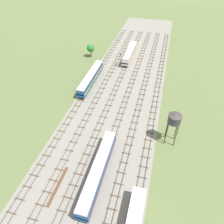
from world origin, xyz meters
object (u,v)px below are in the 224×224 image
Objects in this scene: passenger_coach_centre_near at (98,170)px; signal_post_near at (116,67)px; passenger_coach_far_left_mid at (91,77)px; diesel_railcar_centre_left_midfar at (130,53)px; signal_post_nearest at (120,58)px; water_tower at (175,119)px.

passenger_coach_centre_near is 47.37m from signal_post_near.
passenger_coach_centre_near is 1.00× the size of passenger_coach_far_left_mid.
signal_post_nearest is (-2.48, -7.90, 0.92)m from diesel_railcar_centre_left_midfar.
passenger_coach_centre_near and passenger_coach_far_left_mid have the same top height.
passenger_coach_far_left_mid is 4.77× the size of signal_post_near.
water_tower is at bearing -36.21° from passenger_coach_far_left_mid.
signal_post_nearest is (-7.43, 54.10, 0.91)m from passenger_coach_centre_near.
water_tower is at bearing -66.42° from diesel_railcar_centre_left_midfar.
water_tower is at bearing -59.48° from signal_post_nearest.
signal_post_nearest is at bearing 97.82° from passenger_coach_centre_near.
water_tower is 1.79× the size of signal_post_nearest.
water_tower reaches higher than signal_post_near.
passenger_coach_centre_near is at bearing -85.43° from diesel_railcar_centre_left_midfar.
signal_post_nearest reaches higher than passenger_coach_centre_near.
passenger_coach_far_left_mid is 2.20× the size of water_tower.
water_tower is (15.41, 15.35, 5.75)m from passenger_coach_centre_near.
signal_post_near is (0.00, -7.31, -0.55)m from signal_post_nearest.
diesel_railcar_centre_left_midfar is at bearing 94.57° from passenger_coach_centre_near.
diesel_railcar_centre_left_midfar is at bearing 72.60° from signal_post_nearest.
passenger_coach_centre_near is 22.50m from water_tower.
passenger_coach_centre_near is 1.07× the size of diesel_railcar_centre_left_midfar.
diesel_railcar_centre_left_midfar is 8.33m from signal_post_nearest.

